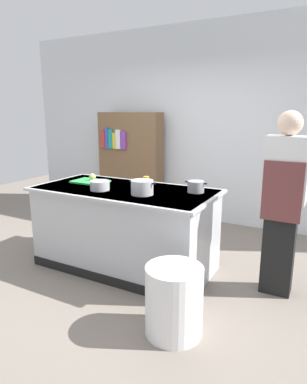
% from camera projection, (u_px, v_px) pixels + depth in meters
% --- Properties ---
extents(ground_plane, '(10.00, 10.00, 0.00)m').
position_uv_depth(ground_plane, '(126.00, 266.00, 3.84)').
color(ground_plane, slate).
extents(back_wall, '(6.40, 0.12, 3.00)m').
position_uv_depth(back_wall, '(197.00, 125.00, 5.28)').
color(back_wall, silver).
rests_on(back_wall, ground_plane).
extents(counter_island, '(1.98, 0.98, 0.90)m').
position_uv_depth(counter_island, '(125.00, 227.00, 3.73)').
color(counter_island, '#B7BABF').
rests_on(counter_island, ground_plane).
extents(cutting_board, '(0.40, 0.28, 0.02)m').
position_uv_depth(cutting_board, '(90.00, 182.00, 3.95)').
color(cutting_board, green).
rests_on(cutting_board, counter_island).
extents(onion, '(0.08, 0.08, 0.08)m').
position_uv_depth(onion, '(92.00, 177.00, 3.97)').
color(onion, tan).
rests_on(onion, cutting_board).
extents(stock_pot, '(0.29, 0.22, 0.15)m').
position_uv_depth(stock_pot, '(142.00, 187.00, 3.36)').
color(stock_pot, '#B7BABF').
rests_on(stock_pot, counter_island).
extents(sauce_pan, '(0.24, 0.17, 0.12)m').
position_uv_depth(sauce_pan, '(196.00, 187.00, 3.45)').
color(sauce_pan, '#99999E').
rests_on(sauce_pan, counter_island).
extents(mixing_bowl, '(0.21, 0.21, 0.10)m').
position_uv_depth(mixing_bowl, '(100.00, 185.00, 3.55)').
color(mixing_bowl, '#B7BABF').
rests_on(mixing_bowl, counter_island).
extents(juice_cup, '(0.07, 0.07, 0.10)m').
position_uv_depth(juice_cup, '(146.00, 181.00, 3.79)').
color(juice_cup, yellow).
rests_on(juice_cup, counter_island).
extents(trash_bin, '(0.45, 0.45, 0.56)m').
position_uv_depth(trash_bin, '(174.00, 301.00, 2.62)').
color(trash_bin, white).
rests_on(trash_bin, ground_plane).
extents(person_chef, '(0.38, 0.25, 1.72)m').
position_uv_depth(person_chef, '(283.00, 201.00, 3.09)').
color(person_chef, black).
rests_on(person_chef, ground_plane).
extents(bookshelf, '(1.10, 0.31, 1.70)m').
position_uv_depth(bookshelf, '(131.00, 164.00, 5.66)').
color(bookshelf, brown).
rests_on(bookshelf, ground_plane).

